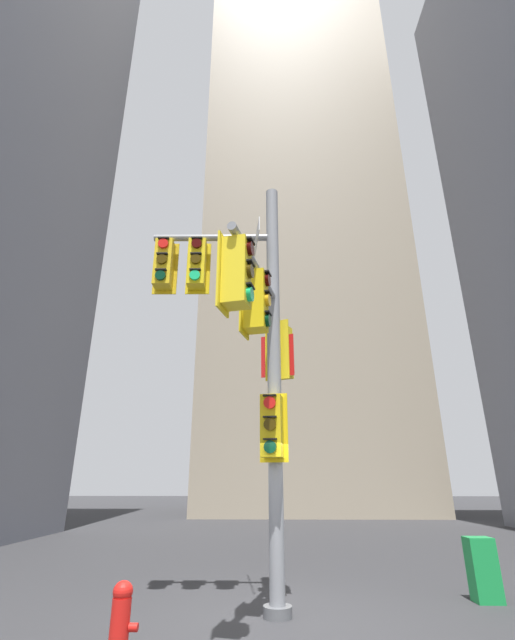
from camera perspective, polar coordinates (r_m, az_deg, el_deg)
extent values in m
plane|color=#2D2D30|center=(7.84, 2.70, -34.76)|extent=(120.00, 120.00, 0.00)
cube|color=tan|center=(39.96, 5.32, 13.41)|extent=(14.60, 14.60, 48.51)
cylinder|color=gray|center=(7.85, 2.23, -6.39)|extent=(0.24, 0.24, 7.69)
cylinder|color=#595B5E|center=(7.83, 2.69, -34.19)|extent=(0.44, 0.44, 0.16)
cylinder|color=gray|center=(8.98, -5.87, 10.79)|extent=(2.41, 0.18, 0.13)
cylinder|color=gray|center=(7.16, -0.22, 6.91)|extent=(0.73, 2.56, 0.13)
cube|color=yellow|center=(8.81, -3.53, 6.86)|extent=(0.48, 0.04, 1.14)
cube|color=yellow|center=(8.65, -3.61, 7.44)|extent=(0.35, 0.35, 1.00)
cylinder|color=#360605|center=(8.64, -3.65, 10.11)|extent=(0.20, 0.06, 0.20)
cube|color=black|center=(8.70, -3.64, 10.81)|extent=(0.22, 0.08, 0.02)
cylinder|color=#3C2C06|center=(8.47, -3.71, 8.08)|extent=(0.20, 0.06, 0.20)
cube|color=black|center=(8.52, -3.69, 8.80)|extent=(0.22, 0.08, 0.02)
cylinder|color=#19C672|center=(8.31, -3.76, 5.96)|extent=(0.20, 0.06, 0.20)
cube|color=black|center=(8.36, -3.75, 6.71)|extent=(0.22, 0.08, 0.02)
cube|color=yellow|center=(8.88, -7.83, 6.79)|extent=(0.48, 0.04, 1.14)
cube|color=yellow|center=(8.72, -8.00, 7.36)|extent=(0.35, 0.35, 1.00)
cylinder|color=#360605|center=(8.72, -8.07, 10.01)|extent=(0.20, 0.06, 0.20)
cube|color=black|center=(8.77, -8.04, 10.71)|extent=(0.22, 0.08, 0.02)
cylinder|color=#3C2C06|center=(8.54, -8.19, 7.99)|extent=(0.20, 0.06, 0.20)
cube|color=black|center=(8.60, -8.15, 8.71)|extent=(0.22, 0.08, 0.02)
cylinder|color=#19C672|center=(8.38, -8.31, 5.89)|extent=(0.20, 0.06, 0.20)
cube|color=black|center=(8.43, -8.27, 6.64)|extent=(0.22, 0.08, 0.02)
cube|color=gold|center=(9.00, -12.04, 6.69)|extent=(0.48, 0.04, 1.14)
cube|color=gold|center=(8.84, -12.29, 7.25)|extent=(0.35, 0.35, 1.00)
cylinder|color=red|center=(8.84, -12.39, 9.86)|extent=(0.20, 0.06, 0.20)
cube|color=black|center=(8.89, -12.34, 10.55)|extent=(0.22, 0.08, 0.02)
cylinder|color=#3C2C06|center=(8.67, -12.57, 7.87)|extent=(0.20, 0.06, 0.20)
cube|color=black|center=(8.72, -12.52, 8.58)|extent=(0.22, 0.08, 0.02)
cylinder|color=#06311C|center=(8.51, -12.75, 5.79)|extent=(0.20, 0.06, 0.20)
cube|color=black|center=(8.56, -12.70, 6.53)|extent=(0.22, 0.08, 0.02)
cube|color=yellow|center=(6.95, -1.74, 2.34)|extent=(0.14, 0.47, 1.14)
cube|color=yellow|center=(6.90, -0.23, 2.49)|extent=(0.41, 0.41, 1.00)
cylinder|color=#360605|center=(7.00, 1.36, 5.29)|extent=(0.10, 0.21, 0.20)
cube|color=black|center=(7.06, 1.40, 6.17)|extent=(0.12, 0.23, 0.02)
cylinder|color=yellow|center=(6.86, 1.39, 2.66)|extent=(0.10, 0.21, 0.20)
cube|color=black|center=(6.91, 1.43, 3.58)|extent=(0.12, 0.23, 0.02)
cylinder|color=#06311C|center=(6.73, 1.41, -0.08)|extent=(0.10, 0.21, 0.20)
cube|color=black|center=(6.77, 1.45, 0.88)|extent=(0.12, 0.23, 0.02)
cube|color=yellow|center=(6.05, -4.54, 6.05)|extent=(0.14, 0.47, 1.14)
cube|color=yellow|center=(6.00, -2.81, 6.27)|extent=(0.41, 0.41, 1.00)
cylinder|color=#360605|center=(6.12, -0.94, 9.42)|extent=(0.10, 0.21, 0.20)
cube|color=black|center=(6.17, -0.88, 10.39)|extent=(0.12, 0.23, 0.02)
cylinder|color=#3C2C06|center=(5.95, -0.96, 6.50)|extent=(0.10, 0.21, 0.20)
cube|color=black|center=(6.00, -0.90, 7.53)|extent=(0.12, 0.23, 0.02)
cylinder|color=#19C672|center=(5.80, -0.98, 3.42)|extent=(0.10, 0.21, 0.20)
cube|color=black|center=(5.84, -0.92, 4.50)|extent=(0.12, 0.23, 0.02)
cube|color=yellow|center=(8.07, 2.61, -3.95)|extent=(0.44, 0.24, 1.14)
cube|color=yellow|center=(8.23, 3.18, -4.29)|extent=(0.46, 0.46, 1.00)
cylinder|color=#360605|center=(8.51, 3.71, -2.36)|extent=(0.21, 0.14, 0.20)
cube|color=black|center=(8.56, 3.71, -1.61)|extent=(0.23, 0.16, 0.02)
cylinder|color=#3C2C06|center=(8.41, 3.76, -4.62)|extent=(0.21, 0.14, 0.20)
cube|color=black|center=(8.45, 3.76, -3.85)|extent=(0.23, 0.16, 0.02)
cylinder|color=#19C672|center=(8.32, 3.82, -6.94)|extent=(0.21, 0.14, 0.20)
cube|color=black|center=(8.35, 3.82, -6.15)|extent=(0.23, 0.16, 0.02)
cube|color=yellow|center=(7.53, 2.18, -14.01)|extent=(0.48, 0.11, 1.14)
cube|color=yellow|center=(7.34, 1.93, -13.85)|extent=(0.39, 0.39, 1.00)
cylinder|color=red|center=(7.20, 1.63, -10.89)|extent=(0.21, 0.09, 0.20)
cube|color=black|center=(7.21, 1.61, -9.95)|extent=(0.23, 0.11, 0.02)
cylinder|color=#3C2C06|center=(7.15, 1.66, -13.66)|extent=(0.21, 0.09, 0.20)
cube|color=black|center=(7.16, 1.64, -12.70)|extent=(0.23, 0.11, 0.02)
cylinder|color=#06311C|center=(7.11, 1.69, -16.46)|extent=(0.21, 0.09, 0.20)
cube|color=black|center=(7.12, 1.67, -15.49)|extent=(0.23, 0.11, 0.02)
cube|color=white|center=(8.77, -0.30, 9.68)|extent=(0.22, 1.70, 0.28)
cube|color=#19479E|center=(8.77, -0.30, 9.68)|extent=(0.21, 1.66, 0.24)
cube|color=red|center=(8.13, 2.65, -4.74)|extent=(0.62, 0.21, 0.80)
cube|color=white|center=(8.13, 2.65, -4.74)|extent=(0.58, 0.19, 0.76)
cylinder|color=red|center=(6.24, -17.86, -34.57)|extent=(0.22, 0.22, 0.65)
sphere|color=red|center=(6.15, -17.41, -31.12)|extent=(0.23, 0.23, 0.23)
cylinder|color=red|center=(6.19, -16.13, -34.54)|extent=(0.10, 0.09, 0.09)
cube|color=#198C3F|center=(9.42, 27.69, -27.21)|extent=(0.44, 0.36, 1.00)
cube|color=black|center=(9.49, 28.83, -25.74)|extent=(0.01, 0.29, 0.36)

